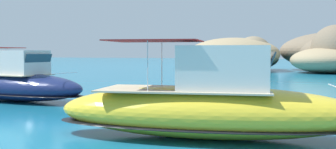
# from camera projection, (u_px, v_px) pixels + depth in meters

# --- Properties ---
(islet_small) EXTENTS (21.73, 22.15, 5.79)m
(islet_small) POSITION_uv_depth(u_px,v_px,m) (237.00, 56.00, 67.87)
(islet_small) COLOR #84755B
(islet_small) RESTS_ON ground
(motorboat_navy) EXTENTS (10.91, 3.77, 3.37)m
(motorboat_navy) POSITION_uv_depth(u_px,v_px,m) (15.00, 84.00, 25.06)
(motorboat_navy) COLOR navy
(motorboat_navy) RESTS_ON ground
(motorboat_yellow) EXTENTS (11.56, 5.76, 3.47)m
(motorboat_yellow) POSITION_uv_depth(u_px,v_px,m) (209.00, 107.00, 14.05)
(motorboat_yellow) COLOR yellow
(motorboat_yellow) RESTS_ON ground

